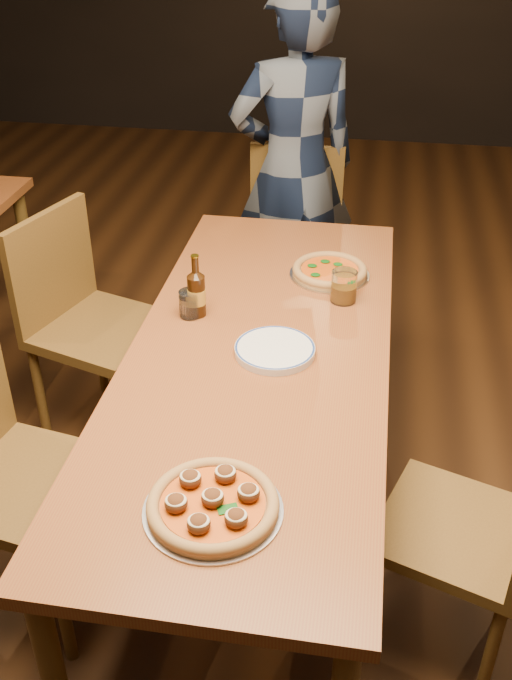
% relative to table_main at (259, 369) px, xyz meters
% --- Properties ---
extents(ground, '(9.00, 9.00, 0.00)m').
position_rel_table_main_xyz_m(ground, '(0.00, 0.00, -0.68)').
color(ground, black).
extents(table_main, '(0.80, 2.00, 0.75)m').
position_rel_table_main_xyz_m(table_main, '(0.00, 0.00, 0.00)').
color(table_main, brown).
rests_on(table_main, ground).
extents(chair_main_nw, '(0.51, 0.51, 0.95)m').
position_rel_table_main_xyz_m(chair_main_nw, '(-0.62, -0.40, -0.20)').
color(chair_main_nw, '#573B17').
rests_on(chair_main_nw, ground).
extents(chair_main_sw, '(0.57, 0.57, 0.97)m').
position_rel_table_main_xyz_m(chair_main_sw, '(-0.69, 0.45, -0.19)').
color(chair_main_sw, '#573B17').
rests_on(chair_main_sw, ground).
extents(chair_main_e, '(0.53, 0.53, 0.89)m').
position_rel_table_main_xyz_m(chair_main_e, '(0.62, -0.35, -0.24)').
color(chair_main_e, '#573B17').
rests_on(chair_main_e, ground).
extents(chair_end, '(0.44, 0.44, 0.95)m').
position_rel_table_main_xyz_m(chair_end, '(-0.06, 1.29, -0.20)').
color(chair_end, '#573B17').
rests_on(chair_end, ground).
extents(pizza_meatball, '(0.33, 0.33, 0.06)m').
position_rel_table_main_xyz_m(pizza_meatball, '(0.00, -0.69, 0.09)').
color(pizza_meatball, '#B7B7BF').
rests_on(pizza_meatball, table_main).
extents(pizza_margherita, '(0.29, 0.29, 0.04)m').
position_rel_table_main_xyz_m(pizza_margherita, '(0.18, 0.53, 0.09)').
color(pizza_margherita, '#B7B7BF').
rests_on(pizza_margherita, table_main).
extents(plate_stack, '(0.25, 0.25, 0.02)m').
position_rel_table_main_xyz_m(plate_stack, '(0.05, -0.01, 0.08)').
color(plate_stack, white).
rests_on(plate_stack, table_main).
extents(beer_bottle, '(0.06, 0.06, 0.21)m').
position_rel_table_main_xyz_m(beer_bottle, '(-0.24, 0.18, 0.15)').
color(beer_bottle, black).
rests_on(beer_bottle, table_main).
extents(water_glass, '(0.07, 0.07, 0.09)m').
position_rel_table_main_xyz_m(water_glass, '(-0.26, 0.17, 0.12)').
color(water_glass, white).
rests_on(water_glass, table_main).
extents(amber_glass, '(0.09, 0.09, 0.11)m').
position_rel_table_main_xyz_m(amber_glass, '(0.24, 0.36, 0.13)').
color(amber_glass, '#8E5610').
rests_on(amber_glass, table_main).
extents(diner, '(0.71, 0.60, 1.65)m').
position_rel_table_main_xyz_m(diner, '(-0.06, 1.41, 0.15)').
color(diner, black).
rests_on(diner, ground).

